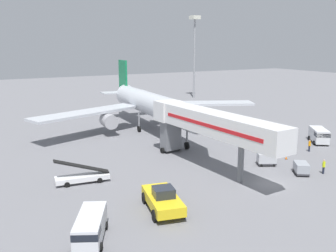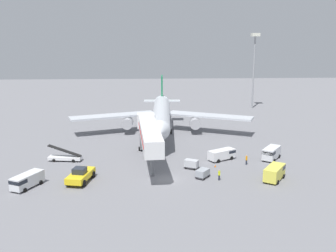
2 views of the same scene
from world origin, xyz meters
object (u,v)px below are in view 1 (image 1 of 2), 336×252
(service_van_rear_right, at_px, (276,143))
(safety_cone_alpha, at_px, (286,157))
(ground_crew_worker_midground, at_px, (324,166))
(pushback_tug, at_px, (163,199))
(baggage_cart_far_left, at_px, (301,168))
(baggage_cart_rear_left, at_px, (267,159))
(airplane_at_gate, at_px, (151,105))
(jet_bridge, at_px, (206,124))
(belt_loader_truck, at_px, (82,176))
(service_van_near_center, at_px, (319,135))
(apron_light_mast, at_px, (195,41))
(service_van_far_right, at_px, (90,227))
(ground_crew_worker_foreground, at_px, (309,145))

(service_van_rear_right, distance_m, safety_cone_alpha, 4.60)
(ground_crew_worker_midground, bearing_deg, safety_cone_alpha, 85.83)
(pushback_tug, height_order, ground_crew_worker_midground, pushback_tug)
(baggage_cart_far_left, bearing_deg, baggage_cart_rear_left, 106.22)
(airplane_at_gate, bearing_deg, jet_bridge, -97.90)
(airplane_at_gate, distance_m, belt_loader_truck, 26.78)
(jet_bridge, xyz_separation_m, service_van_near_center, (22.61, 0.96, -4.36))
(ground_crew_worker_midground, height_order, apron_light_mast, apron_light_mast)
(baggage_cart_rear_left, height_order, baggage_cart_far_left, baggage_cart_rear_left)
(service_van_far_right, relative_size, ground_crew_worker_foreground, 3.25)
(service_van_rear_right, relative_size, baggage_cart_far_left, 1.95)
(belt_loader_truck, relative_size, service_van_far_right, 1.07)
(ground_crew_worker_midground, bearing_deg, belt_loader_truck, 156.89)
(belt_loader_truck, relative_size, service_van_rear_right, 1.14)
(pushback_tug, height_order, service_van_near_center, pushback_tug)
(safety_cone_alpha, relative_size, apron_light_mast, 0.02)
(airplane_at_gate, bearing_deg, baggage_cart_rear_left, -79.99)
(airplane_at_gate, relative_size, apron_light_mast, 1.85)
(service_van_near_center, bearing_deg, service_van_rear_right, 178.15)
(airplane_at_gate, height_order, belt_loader_truck, airplane_at_gate)
(baggage_cart_rear_left, relative_size, ground_crew_worker_midground, 1.50)
(jet_bridge, bearing_deg, belt_loader_truck, 172.25)
(apron_light_mast, bearing_deg, ground_crew_worker_midground, -109.14)
(airplane_at_gate, distance_m, baggage_cart_far_left, 29.98)
(service_van_rear_right, bearing_deg, ground_crew_worker_midground, -103.26)
(pushback_tug, bearing_deg, ground_crew_worker_midground, -1.29)
(belt_loader_truck, height_order, service_van_far_right, belt_loader_truck)
(ground_crew_worker_midground, bearing_deg, ground_crew_worker_foreground, 50.16)
(service_van_far_right, height_order, baggage_cart_rear_left, service_van_far_right)
(service_van_far_right, xyz_separation_m, baggage_cart_far_left, (27.12, 2.86, -0.42))
(ground_crew_worker_foreground, distance_m, ground_crew_worker_midground, 9.74)
(baggage_cart_rear_left, distance_m, ground_crew_worker_foreground, 10.18)
(service_van_rear_right, relative_size, safety_cone_alpha, 11.04)
(airplane_at_gate, bearing_deg, ground_crew_worker_midground, -75.00)
(service_van_near_center, xyz_separation_m, baggage_cart_rear_left, (-15.32, -4.41, -0.42))
(belt_loader_truck, xyz_separation_m, service_van_rear_right, (28.94, -0.85, 0.37))
(ground_crew_worker_foreground, bearing_deg, service_van_rear_right, 141.77)
(baggage_cart_rear_left, relative_size, ground_crew_worker_foreground, 1.50)
(pushback_tug, xyz_separation_m, safety_cone_alpha, (22.36, 5.91, -0.87))
(pushback_tug, bearing_deg, service_van_far_right, -164.51)
(belt_loader_truck, relative_size, ground_crew_worker_midground, 3.49)
(belt_loader_truck, relative_size, safety_cone_alpha, 12.54)
(baggage_cart_rear_left, bearing_deg, baggage_cart_far_left, -73.78)
(airplane_at_gate, height_order, jet_bridge, airplane_at_gate)
(airplane_at_gate, bearing_deg, baggage_cart_far_left, -79.01)
(airplane_at_gate, xyz_separation_m, ground_crew_worker_foreground, (14.38, -22.91, -3.88))
(ground_crew_worker_foreground, relative_size, safety_cone_alpha, 3.59)
(jet_bridge, relative_size, pushback_tug, 3.42)
(belt_loader_truck, bearing_deg, service_van_far_right, -103.53)
(ground_crew_worker_midground, bearing_deg, baggage_cart_rear_left, 123.43)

